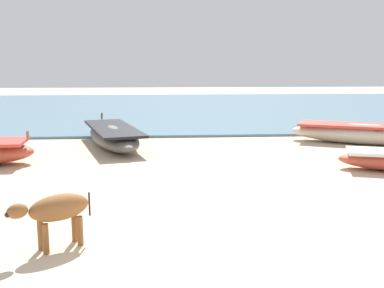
{
  "coord_description": "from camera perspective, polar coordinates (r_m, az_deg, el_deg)",
  "views": [
    {
      "loc": [
        -1.17,
        -6.49,
        2.24
      ],
      "look_at": [
        -0.47,
        2.87,
        0.6
      ],
      "focal_mm": 42.32,
      "sensor_mm": 36.0,
      "label": 1
    }
  ],
  "objects": [
    {
      "name": "calf_near_brown",
      "position": [
        5.82,
        -16.72,
        -7.98
      ],
      "size": [
        0.96,
        0.75,
        0.68
      ],
      "rotation": [
        0.0,
        0.0,
        3.74
      ],
      "color": "brown",
      "rests_on": "ground"
    },
    {
      "name": "fishing_boat_5",
      "position": [
        12.79,
        -9.91,
        1.03
      ],
      "size": [
        2.23,
        4.36,
        0.75
      ],
      "rotation": [
        0.0,
        0.0,
        1.85
      ],
      "color": "#5B5651",
      "rests_on": "ground"
    },
    {
      "name": "fishing_boat_1",
      "position": [
        13.93,
        20.89,
        1.28
      ],
      "size": [
        4.26,
        2.84,
        0.77
      ],
      "rotation": [
        0.0,
        0.0,
        5.84
      ],
      "color": "beige",
      "rests_on": "ground"
    },
    {
      "name": "ground",
      "position": [
        6.96,
        5.72,
        -8.9
      ],
      "size": [
        80.0,
        80.0,
        0.0
      ],
      "primitive_type": "plane",
      "color": "beige"
    },
    {
      "name": "sea_water",
      "position": [
        24.09,
        -1.48,
        4.66
      ],
      "size": [
        60.0,
        20.0,
        0.08
      ],
      "primitive_type": "cube",
      "color": "slate",
      "rests_on": "ground"
    }
  ]
}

